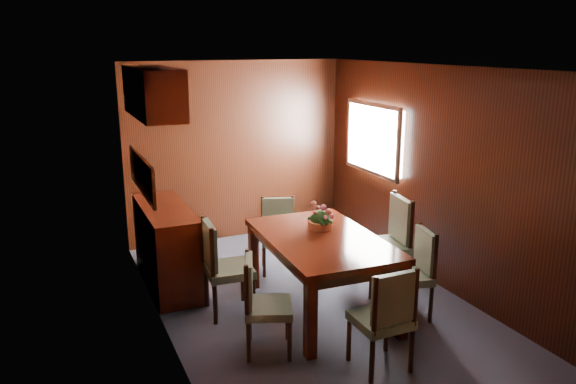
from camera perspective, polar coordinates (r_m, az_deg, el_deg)
name	(u,v)px	position (r m, az deg, el deg)	size (l,w,h in m)	color
ground	(308,300)	(6.01, 2.05, -10.92)	(4.50, 4.50, 0.00)	#3A3E4F
room_shell	(286,143)	(5.75, -0.19, 5.04)	(3.06, 4.52, 2.41)	black
sideboard	(167,246)	(6.35, -12.20, -5.39)	(0.48, 1.40, 0.90)	#361006
dining_table	(322,247)	(5.54, 3.43, -5.65)	(1.11, 1.71, 0.78)	#361006
chair_left_near	(261,299)	(4.91, -2.79, -10.84)	(0.52, 0.53, 0.88)	black
chair_left_far	(221,263)	(5.57, -6.80, -7.13)	(0.47, 0.49, 0.97)	black
chair_right_near	(415,268)	(5.65, 12.73, -7.52)	(0.49, 0.51, 0.90)	black
chair_right_far	(390,238)	(6.17, 10.30, -4.61)	(0.55, 0.57, 1.05)	black
chair_head	(386,314)	(4.68, 9.94, -12.12)	(0.44, 0.42, 0.92)	black
chair_foot	(279,230)	(6.62, -0.97, -3.91)	(0.52, 0.51, 0.87)	black
flower_centerpiece	(320,216)	(5.72, 3.30, -2.44)	(0.27, 0.27, 0.27)	#C5683C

